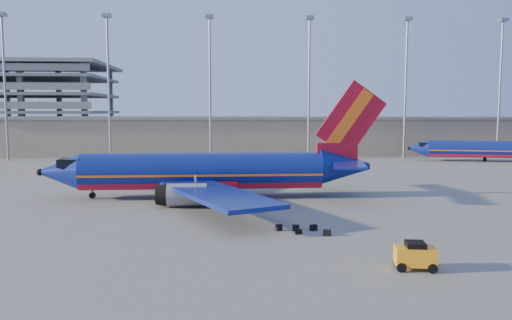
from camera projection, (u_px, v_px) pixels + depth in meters
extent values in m
plane|color=slate|center=(243.00, 198.00, 55.87)|extent=(220.00, 220.00, 0.00)
cube|color=gray|center=(278.00, 136.00, 113.69)|extent=(120.00, 15.00, 8.00)
cube|color=slate|center=(278.00, 118.00, 113.28)|extent=(122.00, 16.00, 0.60)
cube|color=slate|center=(8.00, 108.00, 137.51)|extent=(1.20, 1.20, 21.00)
cylinder|color=gray|center=(5.00, 89.00, 97.47)|extent=(0.44, 0.44, 28.00)
cube|color=gray|center=(1.00, 14.00, 96.06)|extent=(1.60, 1.60, 0.70)
cylinder|color=gray|center=(109.00, 89.00, 98.67)|extent=(0.44, 0.44, 28.00)
cube|color=gray|center=(107.00, 15.00, 97.26)|extent=(1.60, 1.60, 0.70)
cylinder|color=gray|center=(210.00, 90.00, 99.88)|extent=(0.44, 0.44, 28.00)
cube|color=gray|center=(209.00, 17.00, 98.47)|extent=(1.60, 1.60, 0.70)
cylinder|color=gray|center=(309.00, 90.00, 101.09)|extent=(0.44, 0.44, 28.00)
cube|color=gray|center=(310.00, 18.00, 99.68)|extent=(1.60, 1.60, 0.70)
cylinder|color=gray|center=(405.00, 90.00, 102.30)|extent=(0.44, 0.44, 28.00)
cube|color=gray|center=(408.00, 19.00, 100.89)|extent=(1.60, 1.60, 0.70)
cylinder|color=gray|center=(500.00, 90.00, 103.51)|extent=(0.44, 0.44, 28.00)
cube|color=gray|center=(503.00, 20.00, 102.10)|extent=(1.60, 1.60, 0.70)
cylinder|color=navy|center=(202.00, 171.00, 56.28)|extent=(26.81, 4.35, 4.13)
cube|color=#B00E20|center=(202.00, 180.00, 56.38)|extent=(26.80, 3.57, 1.45)
cube|color=orange|center=(202.00, 173.00, 56.31)|extent=(26.81, 4.40, 0.25)
cone|color=navy|center=(60.00, 172.00, 55.20)|extent=(4.72, 4.17, 4.13)
cube|color=black|center=(73.00, 162.00, 55.19)|extent=(2.70, 2.92, 0.89)
cone|color=navy|center=(344.00, 166.00, 57.36)|extent=(5.84, 4.18, 4.13)
cube|color=#B00E20|center=(337.00, 153.00, 57.15)|extent=(4.69, 0.65, 2.45)
cube|color=#B00E20|center=(351.00, 119.00, 56.87)|extent=(8.19, 0.43, 8.90)
cube|color=orange|center=(349.00, 119.00, 56.86)|extent=(5.45, 0.51, 6.98)
cube|color=navy|center=(333.00, 158.00, 61.03)|extent=(4.81, 7.70, 0.25)
cube|color=navy|center=(349.00, 165.00, 53.50)|extent=(4.71, 7.67, 0.25)
cube|color=navy|center=(218.00, 169.00, 66.24)|extent=(12.02, 18.08, 0.39)
cube|color=navy|center=(216.00, 194.00, 46.74)|extent=(12.24, 18.05, 0.39)
cube|color=#B00E20|center=(207.00, 184.00, 56.46)|extent=(6.73, 4.41, 1.12)
cylinder|color=gray|center=(193.00, 179.00, 62.12)|extent=(4.04, 2.38, 2.34)
cylinder|color=gray|center=(187.00, 195.00, 50.60)|extent=(4.04, 2.38, 2.34)
cylinder|color=gray|center=(92.00, 193.00, 55.67)|extent=(0.27, 0.27, 1.23)
cylinder|color=black|center=(92.00, 195.00, 55.70)|extent=(0.72, 0.28, 0.71)
cylinder|color=black|center=(218.00, 189.00, 59.52)|extent=(0.94, 0.62, 0.94)
cylinder|color=black|center=(217.00, 197.00, 53.76)|extent=(0.94, 0.62, 0.94)
cylinder|color=navy|center=(485.00, 149.00, 96.12)|extent=(21.39, 8.24, 3.27)
cube|color=#B00E20|center=(485.00, 154.00, 96.20)|extent=(21.24, 7.64, 1.15)
cube|color=orange|center=(485.00, 150.00, 96.14)|extent=(21.40, 8.28, 0.19)
cone|color=navy|center=(418.00, 148.00, 98.34)|extent=(4.39, 4.06, 3.27)
cube|color=black|center=(424.00, 144.00, 98.05)|extent=(2.61, 2.74, 0.71)
cylinder|color=black|center=(485.00, 159.00, 96.31)|extent=(0.75, 0.75, 0.80)
cube|color=orange|center=(415.00, 256.00, 30.73)|extent=(2.60, 1.75, 1.14)
cube|color=black|center=(415.00, 245.00, 30.67)|extent=(1.33, 1.43, 0.40)
cylinder|color=black|center=(398.00, 261.00, 31.51)|extent=(0.62, 0.30, 0.60)
cylinder|color=black|center=(401.00, 268.00, 30.26)|extent=(0.62, 0.30, 0.60)
cylinder|color=black|center=(428.00, 262.00, 31.32)|extent=(0.62, 0.30, 0.60)
cylinder|color=black|center=(433.00, 269.00, 30.07)|extent=(0.62, 0.30, 0.60)
cube|color=black|center=(296.00, 228.00, 40.63)|extent=(0.59, 0.38, 0.52)
cube|color=black|center=(298.00, 232.00, 39.63)|extent=(0.57, 0.39, 0.38)
cube|color=black|center=(327.00, 233.00, 39.19)|extent=(0.70, 0.55, 0.45)
cube|color=black|center=(279.00, 228.00, 40.82)|extent=(0.59, 0.50, 0.50)
cube|color=black|center=(313.00, 228.00, 40.84)|extent=(0.66, 0.57, 0.48)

